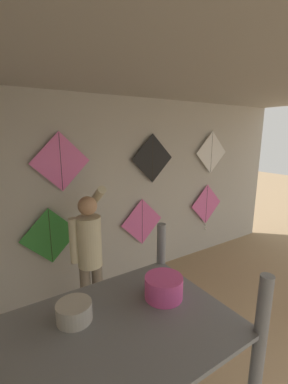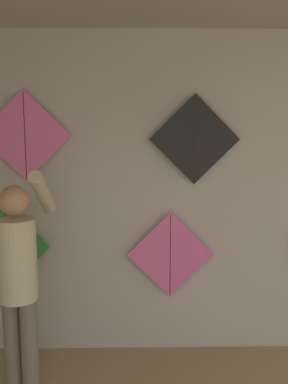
{
  "view_description": "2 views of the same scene",
  "coord_description": "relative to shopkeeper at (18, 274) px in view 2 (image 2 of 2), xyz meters",
  "views": [
    {
      "loc": [
        -2.26,
        0.35,
        2.29
      ],
      "look_at": [
        -0.28,
        3.4,
        1.45
      ],
      "focal_mm": 24.0,
      "sensor_mm": 36.0,
      "label": 1
    },
    {
      "loc": [
        -0.45,
        0.05,
        2.04
      ],
      "look_at": [
        -0.4,
        3.4,
        1.5
      ],
      "focal_mm": 40.0,
      "sensor_mm": 36.0,
      "label": 2
    }
  ],
  "objects": [
    {
      "name": "kite_4",
      "position": [
        1.34,
        0.66,
        0.93
      ],
      "size": [
        0.76,
        0.01,
        0.76
      ],
      "color": "black"
    },
    {
      "name": "kite_1",
      "position": [
        1.14,
        0.66,
        -0.07
      ],
      "size": [
        0.76,
        0.01,
        0.76
      ],
      "color": "pink"
    },
    {
      "name": "shopkeeper",
      "position": [
        0.0,
        0.0,
        0.0
      ],
      "size": [
        0.42,
        0.55,
        1.72
      ],
      "rotation": [
        0.0,
        0.0,
        -0.28
      ],
      "color": "#726656",
      "rests_on": "ground"
    },
    {
      "name": "kite_0",
      "position": [
        -0.28,
        0.66,
        0.01
      ],
      "size": [
        0.76,
        0.01,
        0.76
      ],
      "color": "#338C38"
    },
    {
      "name": "back_panel",
      "position": [
        1.3,
        0.75,
        0.43
      ],
      "size": [
        5.86,
        0.06,
        2.8
      ],
      "primitive_type": "cube",
      "color": "#BCB7AD",
      "rests_on": "ground"
    },
    {
      "name": "kite_3",
      "position": [
        -0.08,
        0.66,
        0.96
      ],
      "size": [
        0.76,
        0.01,
        0.76
      ],
      "color": "pink"
    }
  ]
}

